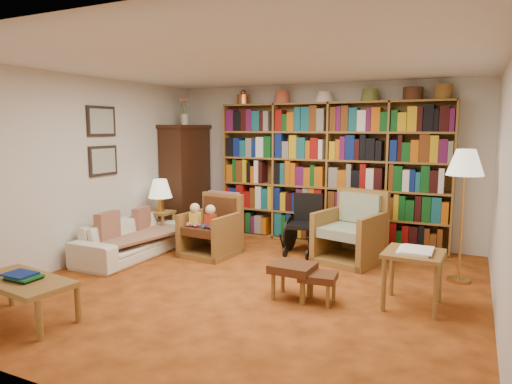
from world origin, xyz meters
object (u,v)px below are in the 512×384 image
Objects in this scene: side_table_lamp at (161,220)px; coffee_table at (22,284)px; sofa at (133,238)px; wheelchair at (305,226)px; footstool_a at (318,279)px; armchair_sage at (351,234)px; side_table_papers at (413,260)px; floor_lamp at (465,168)px; footstool_b at (293,270)px; armchair_leather at (213,229)px.

side_table_lamp reaches higher than coffee_table.
sofa is 0.79m from side_table_lamp.
footstool_a is at bearing -66.41° from wheelchair.
side_table_papers is (0.97, -1.38, 0.12)m from armchair_sage.
coffee_table is (-2.34, -1.64, 0.10)m from footstool_a.
footstool_a is at bearing -161.16° from side_table_papers.
wheelchair is 2.14× the size of footstool_a.
footstool_b is (-1.58, -1.35, -1.04)m from floor_lamp.
armchair_leather is 0.89× the size of armchair_sage.
footstool_a is 0.29m from footstool_b.
sofa is at bearing -157.86° from armchair_sage.
floor_lamp is at bearing -79.28° from sofa.
armchair_leather is 0.81× the size of coffee_table.
armchair_leather is (0.96, 0.61, 0.10)m from sofa.
side_table_lamp is at bearing 165.52° from side_table_papers.
side_table_lamp is 0.58× the size of armchair_leather.
footstool_a is at bearing -0.60° from footstool_b.
footstool_b is (0.49, -1.77, -0.08)m from wheelchair.
side_table_papers is 3.78m from coffee_table.
wheelchair is 3.76m from coffee_table.
wheelchair reaches higher than side_table_papers.
armchair_leather is at bearing 145.44° from footstool_b.
floor_lamp is at bearing 3.70° from armchair_leather.
armchair_sage is 1.69m from footstool_a.
wheelchair is 2.22m from side_table_papers.
side_table_papers is at bearing 31.07° from coffee_table.
coffee_table is at bearing -165.95° from sofa.
side_table_lamp is 0.85× the size of side_table_papers.
sofa is 2.26m from coffee_table.
side_table_lamp is 3.28m from footstool_a.
armchair_leather reaches higher than footstool_b.
side_table_lamp is 4.03m from side_table_papers.
side_table_papers reaches higher than sofa.
side_table_papers is (1.67, -1.47, 0.10)m from wheelchair.
side_table_papers is at bearing 14.39° from footstool_b.
armchair_sage is 0.91× the size of coffee_table.
floor_lamp is at bearing 40.53° from footstool_b.
floor_lamp reaches higher than footstool_b.
footstool_b is (-0.21, -1.69, -0.06)m from armchair_sage.
footstool_b is 2.64m from coffee_table.
footstool_b is at bearing -34.56° from armchair_leather.
side_table_lamp is 2.27m from wheelchair.
side_table_papers is 0.97m from footstool_a.
side_table_papers reaches higher than side_table_lamp.
floor_lamp is at bearing 39.50° from coffee_table.
armchair_sage is 1.14× the size of wheelchair.
armchair_sage is 1.70m from footstool_b.
armchair_sage is at bearing 55.76° from coffee_table.
side_table_lamp is 0.52× the size of armchair_sage.
footstool_b is (2.72, -1.31, -0.06)m from side_table_lamp.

